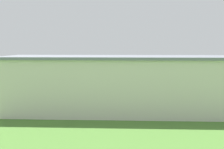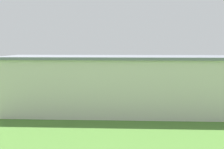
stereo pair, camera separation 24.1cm
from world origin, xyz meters
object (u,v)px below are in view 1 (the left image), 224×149
person_watching_takeoff (170,93)px  car_grey (13,95)px  person_crossing_taxiway (213,92)px  hangar (118,84)px  person_by_parked_cars (69,91)px  person_beside_truck (176,93)px  biplane (109,64)px  person_near_hangar_door (198,92)px

person_watching_takeoff → car_grey: bearing=11.7°
person_watching_takeoff → person_crossing_taxiway: person_crossing_taxiway is taller
hangar → person_by_parked_cars: 19.34m
person_beside_truck → person_by_parked_cars: bearing=-6.0°
hangar → person_crossing_taxiway: size_ratio=18.39×
biplane → car_grey: (13.76, 24.57, -3.78)m
car_grey → person_crossing_taxiway: 33.98m
person_beside_truck → person_by_parked_cars: 18.84m
hangar → person_near_hangar_door: bearing=-129.5°
car_grey → person_watching_takeoff: car_grey is taller
car_grey → person_beside_truck: size_ratio=2.63×
biplane → car_grey: biplane is taller
hangar → person_watching_takeoff: 17.37m
person_beside_truck → person_crossing_taxiway: size_ratio=0.96×
car_grey → person_near_hangar_door: person_near_hangar_door is taller
person_by_parked_cars → person_beside_truck: bearing=174.0°
hangar → biplane: (3.97, -34.22, 0.87)m
person_watching_takeoff → person_near_hangar_door: person_near_hangar_door is taller
hangar → person_crossing_taxiway: hangar is taller
person_watching_takeoff → person_by_parked_cars: size_ratio=1.01×
person_watching_takeoff → person_near_hangar_door: 4.85m
person_near_hangar_door → person_crossing_taxiway: person_near_hangar_door is taller
person_by_parked_cars → person_crossing_taxiway: person_crossing_taxiway is taller
biplane → person_crossing_taxiway: size_ratio=5.29×
person_by_parked_cars → person_crossing_taxiway: (-25.34, 0.20, 0.06)m
hangar → person_by_parked_cars: (9.72, -16.45, -2.99)m
biplane → car_grey: bearing=60.8°
biplane → person_by_parked_cars: (5.76, 17.77, -3.87)m
person_watching_takeoff → person_crossing_taxiway: (-7.44, -1.21, 0.05)m
person_crossing_taxiway → hangar: bearing=46.1°
biplane → person_crossing_taxiway: biplane is taller
person_beside_truck → hangar: bearing=58.1°
biplane → person_by_parked_cars: bearing=72.1°
person_beside_truck → person_crossing_taxiway: (-6.60, -1.77, 0.04)m
person_near_hangar_door → biplane: bearing=-47.5°
hangar → person_beside_truck: hangar is taller
biplane → person_by_parked_cars: biplane is taller
car_grey → person_beside_truck: bearing=-169.8°
hangar → person_beside_truck: size_ratio=19.15×
hangar → person_near_hangar_door: size_ratio=17.34×
hangar → person_near_hangar_door: (-12.97, -15.76, -2.88)m
biplane → person_near_hangar_door: (-16.93, 18.47, -3.76)m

